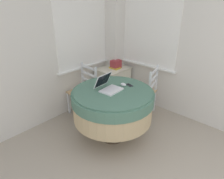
{
  "coord_description": "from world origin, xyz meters",
  "views": [
    {
      "loc": [
        -0.9,
        0.4,
        1.95
      ],
      "look_at": [
        1.07,
        2.2,
        0.69
      ],
      "focal_mm": 32.0,
      "sensor_mm": 36.0,
      "label": 1
    }
  ],
  "objects_px": {
    "book_on_cabinet": "(115,68)",
    "laptop": "(108,87)",
    "dining_chair_near_right_window": "(145,92)",
    "corner_cabinet": "(113,84)",
    "round_dining_table": "(113,103)",
    "computer_mouse": "(123,85)",
    "storage_box": "(116,64)",
    "cell_phone": "(129,85)",
    "dining_chair_near_back_window": "(84,91)"
  },
  "relations": [
    {
      "from": "book_on_cabinet",
      "to": "laptop",
      "type": "bearing_deg",
      "value": -142.61
    },
    {
      "from": "dining_chair_near_right_window",
      "to": "corner_cabinet",
      "type": "height_order",
      "value": "dining_chair_near_right_window"
    },
    {
      "from": "round_dining_table",
      "to": "computer_mouse",
      "type": "relative_size",
      "value": 12.69
    },
    {
      "from": "computer_mouse",
      "to": "storage_box",
      "type": "xyz_separation_m",
      "value": [
        0.78,
        0.83,
        -0.06
      ]
    },
    {
      "from": "computer_mouse",
      "to": "laptop",
      "type": "bearing_deg",
      "value": 162.36
    },
    {
      "from": "cell_phone",
      "to": "dining_chair_near_right_window",
      "type": "height_order",
      "value": "dining_chair_near_right_window"
    },
    {
      "from": "dining_chair_near_right_window",
      "to": "book_on_cabinet",
      "type": "distance_m",
      "value": 0.83
    },
    {
      "from": "round_dining_table",
      "to": "cell_phone",
      "type": "distance_m",
      "value": 0.35
    },
    {
      "from": "laptop",
      "to": "corner_cabinet",
      "type": "relative_size",
      "value": 0.5
    },
    {
      "from": "computer_mouse",
      "to": "corner_cabinet",
      "type": "xyz_separation_m",
      "value": [
        0.73,
        0.85,
        -0.47
      ]
    },
    {
      "from": "laptop",
      "to": "book_on_cabinet",
      "type": "height_order",
      "value": "laptop"
    },
    {
      "from": "cell_phone",
      "to": "laptop",
      "type": "bearing_deg",
      "value": 157.9
    },
    {
      "from": "cell_phone",
      "to": "storage_box",
      "type": "distance_m",
      "value": 1.12
    },
    {
      "from": "corner_cabinet",
      "to": "dining_chair_near_back_window",
      "type": "bearing_deg",
      "value": -179.66
    },
    {
      "from": "storage_box",
      "to": "cell_phone",
      "type": "bearing_deg",
      "value": -128.76
    },
    {
      "from": "computer_mouse",
      "to": "dining_chair_near_right_window",
      "type": "xyz_separation_m",
      "value": [
        0.65,
        0.03,
        -0.37
      ]
    },
    {
      "from": "computer_mouse",
      "to": "book_on_cabinet",
      "type": "distance_m",
      "value": 1.11
    },
    {
      "from": "laptop",
      "to": "computer_mouse",
      "type": "xyz_separation_m",
      "value": [
        0.23,
        -0.07,
        -0.02
      ]
    },
    {
      "from": "corner_cabinet",
      "to": "cell_phone",
      "type": "bearing_deg",
      "value": -125.96
    },
    {
      "from": "computer_mouse",
      "to": "cell_phone",
      "type": "distance_m",
      "value": 0.09
    },
    {
      "from": "cell_phone",
      "to": "corner_cabinet",
      "type": "distance_m",
      "value": 1.21
    },
    {
      "from": "computer_mouse",
      "to": "dining_chair_near_back_window",
      "type": "relative_size",
      "value": 0.1
    },
    {
      "from": "round_dining_table",
      "to": "storage_box",
      "type": "relative_size",
      "value": 6.06
    },
    {
      "from": "dining_chair_near_back_window",
      "to": "storage_box",
      "type": "relative_size",
      "value": 4.76
    },
    {
      "from": "computer_mouse",
      "to": "cell_phone",
      "type": "xyz_separation_m",
      "value": [
        0.07,
        -0.05,
        -0.02
      ]
    },
    {
      "from": "round_dining_table",
      "to": "dining_chair_near_right_window",
      "type": "bearing_deg",
      "value": 1.45
    },
    {
      "from": "book_on_cabinet",
      "to": "corner_cabinet",
      "type": "bearing_deg",
      "value": 111.55
    },
    {
      "from": "computer_mouse",
      "to": "book_on_cabinet",
      "type": "height_order",
      "value": "computer_mouse"
    },
    {
      "from": "dining_chair_near_back_window",
      "to": "corner_cabinet",
      "type": "bearing_deg",
      "value": 0.34
    },
    {
      "from": "cell_phone",
      "to": "dining_chair_near_back_window",
      "type": "bearing_deg",
      "value": 97.0
    },
    {
      "from": "dining_chair_near_back_window",
      "to": "dining_chair_near_right_window",
      "type": "bearing_deg",
      "value": -50.13
    },
    {
      "from": "cell_phone",
      "to": "dining_chair_near_right_window",
      "type": "distance_m",
      "value": 0.68
    },
    {
      "from": "computer_mouse",
      "to": "dining_chair_near_back_window",
      "type": "height_order",
      "value": "dining_chair_near_back_window"
    },
    {
      "from": "round_dining_table",
      "to": "cell_phone",
      "type": "xyz_separation_m",
      "value": [
        0.29,
        -0.06,
        0.19
      ]
    },
    {
      "from": "computer_mouse",
      "to": "storage_box",
      "type": "height_order",
      "value": "computer_mouse"
    },
    {
      "from": "round_dining_table",
      "to": "book_on_cabinet",
      "type": "height_order",
      "value": "round_dining_table"
    },
    {
      "from": "dining_chair_near_back_window",
      "to": "laptop",
      "type": "bearing_deg",
      "value": -104.22
    },
    {
      "from": "computer_mouse",
      "to": "corner_cabinet",
      "type": "height_order",
      "value": "computer_mouse"
    },
    {
      "from": "dining_chair_near_back_window",
      "to": "book_on_cabinet",
      "type": "distance_m",
      "value": 0.82
    },
    {
      "from": "dining_chair_near_right_window",
      "to": "corner_cabinet",
      "type": "distance_m",
      "value": 0.83
    },
    {
      "from": "cell_phone",
      "to": "book_on_cabinet",
      "type": "distance_m",
      "value": 1.1
    },
    {
      "from": "corner_cabinet",
      "to": "computer_mouse",
      "type": "bearing_deg",
      "value": -130.51
    },
    {
      "from": "laptop",
      "to": "dining_chair_near_back_window",
      "type": "xyz_separation_m",
      "value": [
        0.2,
        0.78,
        -0.39
      ]
    },
    {
      "from": "dining_chair_near_back_window",
      "to": "computer_mouse",
      "type": "bearing_deg",
      "value": -87.51
    },
    {
      "from": "round_dining_table",
      "to": "dining_chair_near_back_window",
      "type": "bearing_deg",
      "value": 78.0
    },
    {
      "from": "round_dining_table",
      "to": "laptop",
      "type": "xyz_separation_m",
      "value": [
        -0.02,
        0.06,
        0.23
      ]
    },
    {
      "from": "dining_chair_near_back_window",
      "to": "storage_box",
      "type": "distance_m",
      "value": 0.87
    },
    {
      "from": "dining_chair_near_right_window",
      "to": "book_on_cabinet",
      "type": "relative_size",
      "value": 4.56
    },
    {
      "from": "round_dining_table",
      "to": "cell_phone",
      "type": "bearing_deg",
      "value": -11.77
    },
    {
      "from": "cell_phone",
      "to": "storage_box",
      "type": "bearing_deg",
      "value": 51.24
    }
  ]
}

